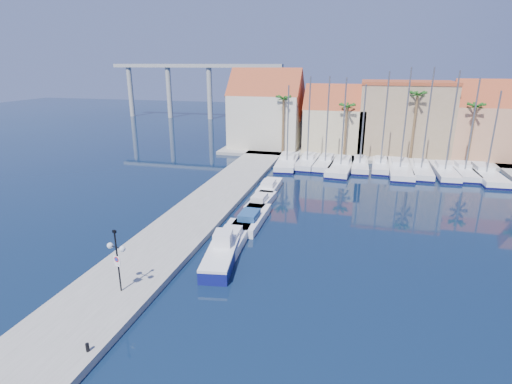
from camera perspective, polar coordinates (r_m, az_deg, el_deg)
ground at (r=27.31m, az=-0.87°, el=-14.78°), size 260.00×260.00×0.00m
quay_west at (r=41.35m, az=-7.93°, el=-2.76°), size 6.00×77.00×0.50m
shore_north at (r=71.70m, az=17.46°, el=5.47°), size 54.00×16.00×0.50m
lamp_post at (r=27.12m, az=-19.30°, el=-8.03°), size 1.45×0.64×4.34m
bollard at (r=23.83m, az=-22.94°, el=-19.77°), size 0.19×0.19×0.47m
fishing_boat at (r=31.10m, az=-5.04°, el=-8.95°), size 3.01×6.49×2.19m
motorboat_west_0 at (r=34.54m, az=-3.42°, el=-6.45°), size 2.62×7.11×1.40m
motorboat_west_1 at (r=38.45m, az=-0.73°, el=-3.80°), size 2.33×7.25×1.40m
motorboat_west_2 at (r=43.11m, az=0.70°, el=-1.34°), size 2.24×6.13×1.40m
motorboat_west_3 at (r=48.22m, az=1.93°, el=0.77°), size 2.11×6.39×1.40m
sailboat_0 at (r=60.39m, az=4.51°, el=4.32°), size 3.58×10.83×11.76m
sailboat_1 at (r=60.88m, az=7.42°, el=4.37°), size 2.91×9.63×12.95m
sailboat_2 at (r=60.50m, az=9.92°, el=4.17°), size 3.11×9.62×13.03m
sailboat_3 at (r=59.01m, az=12.09°, el=3.65°), size 3.99×11.85×12.91m
sailboat_4 at (r=60.38m, az=14.57°, el=3.82°), size 2.62×9.01×11.97m
sailboat_5 at (r=60.79m, az=17.34°, el=3.71°), size 2.56×8.68×13.73m
sailboat_6 at (r=59.91m, az=19.81°, el=3.20°), size 3.10×11.69×14.26m
sailboat_7 at (r=60.41m, az=22.46°, el=3.04°), size 2.94×10.07×14.26m
sailboat_8 at (r=60.73m, az=25.27°, el=2.75°), size 2.80×9.93×13.87m
sailboat_9 at (r=61.91m, az=27.54°, el=2.68°), size 2.65×9.46×13.00m
sailboat_10 at (r=61.88m, az=29.83°, el=2.28°), size 3.55×11.70×11.47m
building_0 at (r=71.46m, az=1.48°, el=11.35°), size 12.30×9.00×13.50m
building_1 at (r=69.88m, az=11.24°, el=9.86°), size 10.30×8.00×11.00m
building_2 at (r=70.95m, az=20.36°, el=10.00°), size 14.20×10.20×11.50m
building_3 at (r=72.17m, az=29.98°, el=8.53°), size 10.30×8.00×12.00m
palm_0 at (r=65.51m, az=3.96°, el=12.96°), size 2.60×2.60×10.15m
palm_1 at (r=64.49m, az=12.89°, el=11.64°), size 2.60×2.60×9.15m
palm_2 at (r=64.76m, az=22.08°, el=12.50°), size 2.60×2.60×11.15m
palm_3 at (r=66.32m, az=28.89°, el=10.47°), size 2.60×2.60×9.65m
viaduct at (r=113.61m, az=-9.18°, el=15.49°), size 48.00×2.20×14.45m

